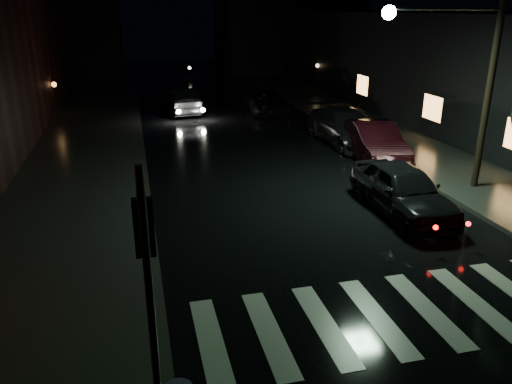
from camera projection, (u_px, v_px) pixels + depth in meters
ground at (276, 348)px, 9.72m from camera, size 120.00×120.00×0.00m
sidewalk_left at (74, 161)px, 21.34m from camera, size 6.00×44.00×0.15m
sidewalk_right at (393, 140)px, 24.68m from camera, size 4.00×44.00×0.15m
building_right at (474, 67)px, 28.87m from camera, size 10.00×40.00×6.00m
building_far_left at (44, 33)px, 47.11m from camera, size 14.00×10.00×8.00m
building_far_right at (287, 36)px, 52.63m from camera, size 14.00×10.00×7.00m
crosswalk at (402, 313)px, 10.84m from camera, size 9.00×3.00×0.01m
signal_pole_corner at (165, 345)px, 7.38m from camera, size 0.68×0.61×4.20m
utility_pole at (477, 61)px, 16.47m from camera, size 4.92×0.44×8.00m
parked_car_a at (403, 189)px, 15.88m from camera, size 1.89×4.70×1.60m
parked_car_b at (374, 142)px, 21.43m from camera, size 2.42×5.20×1.65m
parked_car_c at (346, 127)px, 24.18m from camera, size 2.50×5.75×1.65m
parked_car_d at (266, 102)px, 31.38m from camera, size 2.43×4.97×1.36m
oncoming_car at (180, 101)px, 31.17m from camera, size 2.27×4.93×1.57m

